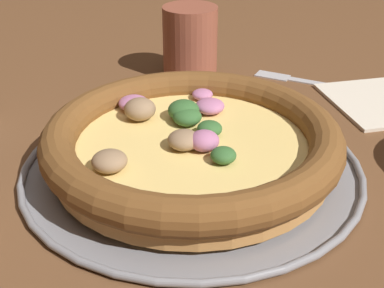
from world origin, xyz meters
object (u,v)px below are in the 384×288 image
object	(u,v)px
drinking_cup	(190,42)
fork	(318,83)
pizza_tray	(192,167)
pizza	(191,142)

from	to	relation	value
drinking_cup	fork	xyz separation A→B (m)	(0.12, -0.12, -0.05)
pizza_tray	drinking_cup	world-z (taller)	drinking_cup
pizza	drinking_cup	size ratio (longest dim) A/B	2.98
pizza_tray	drinking_cup	size ratio (longest dim) A/B	3.45
pizza	drinking_cup	distance (m)	0.25
pizza_tray	pizza	size ratio (longest dim) A/B	1.16
pizza	drinking_cup	bearing A→B (deg)	54.58
drinking_cup	fork	distance (m)	0.18
pizza_tray	fork	world-z (taller)	pizza_tray
pizza_tray	pizza	xyz separation A→B (m)	(-0.00, 0.00, 0.03)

